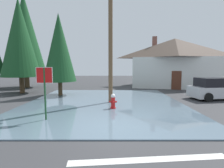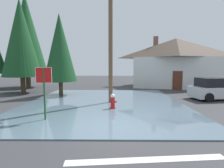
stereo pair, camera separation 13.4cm
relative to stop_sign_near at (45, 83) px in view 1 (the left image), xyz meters
name	(u,v)px [view 1 (the left image)]	position (x,y,z in m)	size (l,w,h in m)	color
ground_plane	(115,130)	(3.16, -1.03, -1.81)	(80.00, 80.00, 0.10)	#38383A
flood_puddle	(104,103)	(2.50, 3.97, -1.73)	(10.36, 12.38, 0.05)	slate
lane_stop_bar	(150,159)	(4.06, -3.40, -1.75)	(4.37, 0.30, 0.01)	silver
stop_sign_near	(45,83)	(0.00, 0.00, 0.00)	(0.72, 0.08, 2.46)	#1E4C28
fire_hydrant	(113,102)	(3.10, 2.21, -1.31)	(0.45, 0.39, 0.91)	red
utility_pole	(111,29)	(2.94, 3.99, 3.21)	(1.60, 0.28, 9.58)	brown
house	(174,62)	(10.57, 13.57, 1.27)	(11.27, 8.02, 6.28)	silver
parked_car	(216,89)	(10.97, 5.38, -0.98)	(4.22, 2.42, 1.64)	silver
pine_tree_tall_left	(25,33)	(-7.01, 12.85, 4.60)	(4.32, 4.32, 10.81)	#4C3823
pine_tree_short_left	(20,38)	(-5.34, 8.40, 3.31)	(3.45, 3.45, 8.61)	#4C3823
pine_tree_far_center	(59,48)	(-1.37, 6.99, 2.29)	(2.75, 2.75, 6.87)	#4C3823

